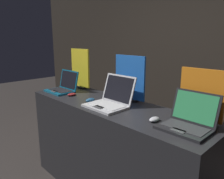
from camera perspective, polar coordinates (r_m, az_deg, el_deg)
name	(u,v)px	position (r m, az deg, el deg)	size (l,w,h in m)	color
wall_back	(196,54)	(3.40, 21.00, 8.77)	(8.00, 0.05, 2.80)	black
display_counter	(112,151)	(2.30, -0.03, -15.89)	(2.02, 0.60, 0.99)	black
laptop_front	(63,87)	(2.67, -12.66, 0.73)	(0.34, 0.28, 0.24)	#0F5170
mouse_front	(72,94)	(2.46, -10.46, -1.27)	(0.07, 0.10, 0.03)	maroon
promo_stand_front	(80,70)	(2.78, -8.28, 5.16)	(0.34, 0.07, 0.50)	black
laptop_middle	(110,99)	(2.04, -0.40, -2.58)	(0.37, 0.36, 0.28)	#B7B7BC
mouse_middle	(90,100)	(2.19, -5.69, -2.77)	(0.06, 0.11, 0.04)	navy
promo_stand_middle	(130,79)	(2.20, 4.65, 2.64)	(0.37, 0.07, 0.46)	black
laptop_back	(188,120)	(1.64, 19.24, -7.61)	(0.34, 0.31, 0.25)	black
mouse_back	(154,119)	(1.72, 11.01, -7.66)	(0.06, 0.10, 0.03)	#B2B2B7
promo_stand_back	(201,97)	(1.76, 22.26, -1.87)	(0.34, 0.07, 0.41)	black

